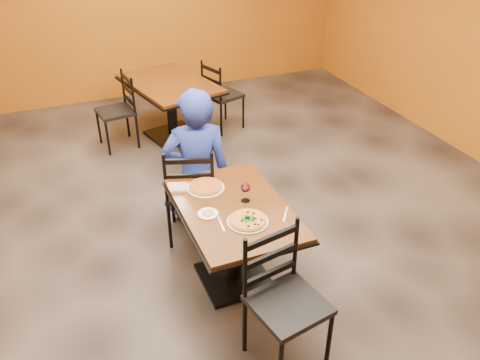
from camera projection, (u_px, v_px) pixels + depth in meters
name	position (u px, v px, depth m)	size (l,w,h in m)	color
floor	(215.00, 245.00, 4.66)	(7.00, 8.00, 0.01)	black
table_main	(234.00, 227.00, 3.98)	(0.83, 1.23, 0.75)	#582B0D
table_second	(171.00, 96.00, 6.32)	(1.19, 1.51, 0.75)	#582B0D
chair_main_near	(288.00, 305.00, 3.31)	(0.46, 0.46, 1.02)	black
chair_main_far	(191.00, 190.00, 4.56)	(0.44, 0.44, 0.98)	black
chair_second_left	(115.00, 112.00, 6.14)	(0.42, 0.42, 0.93)	black
chair_second_right	(223.00, 95.00, 6.60)	(0.42, 0.42, 0.93)	black
diner	(196.00, 157.00, 4.70)	(0.66, 0.44, 1.37)	#1C279B
plate_main	(248.00, 222.00, 3.70)	(0.31, 0.31, 0.01)	white
pizza_main	(248.00, 220.00, 3.69)	(0.28, 0.28, 0.02)	maroon
plate_far	(206.00, 188.00, 4.10)	(0.31, 0.31, 0.01)	white
pizza_far	(206.00, 186.00, 4.09)	(0.28, 0.28, 0.02)	#BF6724
side_plate	(208.00, 214.00, 3.79)	(0.16, 0.16, 0.01)	white
dip	(208.00, 213.00, 3.78)	(0.09, 0.09, 0.01)	tan
wine_glass	(245.00, 191.00, 3.90)	(0.08, 0.08, 0.18)	white
fork	(221.00, 224.00, 3.68)	(0.01, 0.19, 0.00)	silver
knife	(286.00, 214.00, 3.79)	(0.01, 0.21, 0.00)	silver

